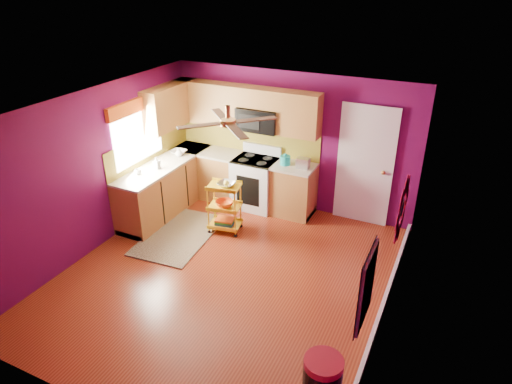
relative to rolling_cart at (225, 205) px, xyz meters
The scene contains 17 objects.
ground 1.38m from the rolling_cart, 61.08° to the right, with size 5.00×5.00×0.00m, color maroon.
room_envelope 1.74m from the rolling_cart, 60.04° to the right, with size 4.54×5.04×2.52m.
lower_cabinets 1.00m from the rolling_cart, 136.42° to the left, with size 2.81×2.31×0.94m.
electric_range 1.05m from the rolling_cart, 85.92° to the left, with size 0.76×0.66×1.13m.
upper_cabinetry 1.79m from the rolling_cart, 120.66° to the left, with size 2.80×2.30×1.26m.
left_window 2.03m from the rolling_cart, behind, with size 0.08×1.35×1.08m.
panel_door 2.45m from the rolling_cart, 34.11° to the left, with size 0.95×0.11×2.15m.
right_wall_art 3.35m from the rolling_cart, 27.24° to the right, with size 0.04×2.74×1.04m.
ceiling_fan 2.12m from the rolling_cart, 56.12° to the right, with size 1.01×1.01×0.26m.
shag_rug 0.92m from the rolling_cart, 141.99° to the right, with size 1.02×1.67×0.02m, color black.
rolling_cart is the anchor object (origin of this frame).
teal_kettle 1.34m from the rolling_cart, 58.47° to the left, with size 0.18×0.18×0.21m.
toaster 1.53m from the rolling_cart, 46.91° to the left, with size 0.22×0.15×0.18m, color beige.
soap_bottle_a 1.40m from the rolling_cart, behind, with size 0.10×0.10×0.21m, color #EA3F72.
soap_bottle_b 1.48m from the rolling_cart, 155.65° to the left, with size 0.13×0.13×0.17m, color white.
counter_dish 1.56m from the rolling_cart, 153.33° to the left, with size 0.28×0.28×0.07m, color white.
counter_cup 1.56m from the rolling_cart, 164.69° to the right, with size 0.11×0.11×0.09m, color white.
Camera 1 is at (2.72, -4.70, 4.08)m, focal length 32.00 mm.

